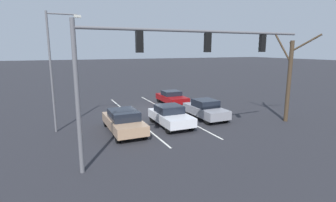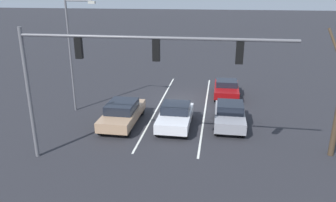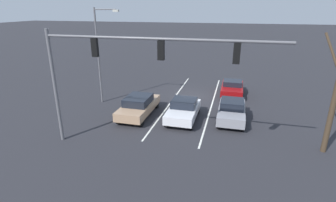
# 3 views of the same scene
# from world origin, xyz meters

# --- Properties ---
(ground_plane) EXTENTS (240.00, 240.00, 0.00)m
(ground_plane) POSITION_xyz_m (0.00, 0.00, 0.00)
(ground_plane) COLOR #28282D
(lane_stripe_left_divider) EXTENTS (0.12, 15.50, 0.01)m
(lane_stripe_left_divider) POSITION_xyz_m (-1.74, 1.75, 0.01)
(lane_stripe_left_divider) COLOR silver
(lane_stripe_left_divider) RESTS_ON ground_plane
(lane_stripe_center_divider) EXTENTS (0.12, 15.50, 0.01)m
(lane_stripe_center_divider) POSITION_xyz_m (1.74, 1.75, 0.01)
(lane_stripe_center_divider) COLOR silver
(lane_stripe_center_divider) RESTS_ON ground_plane
(car_white_midlane_front) EXTENTS (1.94, 4.13, 1.46)m
(car_white_midlane_front) POSITION_xyz_m (-0.02, 5.57, 0.76)
(car_white_midlane_front) COLOR silver
(car_white_midlane_front) RESTS_ON ground_plane
(car_tan_rightlane_front) EXTENTS (1.94, 4.76, 1.50)m
(car_tan_rightlane_front) POSITION_xyz_m (3.39, 5.64, 0.77)
(car_tan_rightlane_front) COLOR tan
(car_tan_rightlane_front) RESTS_ON ground_plane
(car_gray_leftlane_front) EXTENTS (1.84, 4.24, 1.52)m
(car_gray_leftlane_front) POSITION_xyz_m (-3.39, 4.85, 0.76)
(car_gray_leftlane_front) COLOR gray
(car_gray_leftlane_front) RESTS_ON ground_plane
(car_maroon_leftlane_second) EXTENTS (1.89, 4.03, 1.34)m
(car_maroon_leftlane_second) POSITION_xyz_m (-3.25, -1.17, 0.69)
(car_maroon_leftlane_second) COLOR maroon
(car_maroon_leftlane_second) RESTS_ON ground_plane
(traffic_signal_gantry) EXTENTS (12.45, 0.37, 6.64)m
(traffic_signal_gantry) POSITION_xyz_m (2.42, 10.49, 5.08)
(traffic_signal_gantry) COLOR slate
(traffic_signal_gantry) RESTS_ON ground_plane
(street_lamp_right_shoulder) EXTENTS (2.10, 0.24, 7.71)m
(street_lamp_right_shoulder) POSITION_xyz_m (7.25, 3.69, 4.49)
(street_lamp_right_shoulder) COLOR slate
(street_lamp_right_shoulder) RESTS_ON ground_plane
(bare_tree_near) EXTENTS (2.00, 2.48, 6.49)m
(bare_tree_near) POSITION_xyz_m (-8.62, 7.98, 3.43)
(bare_tree_near) COLOR #423323
(bare_tree_near) RESTS_ON ground_plane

